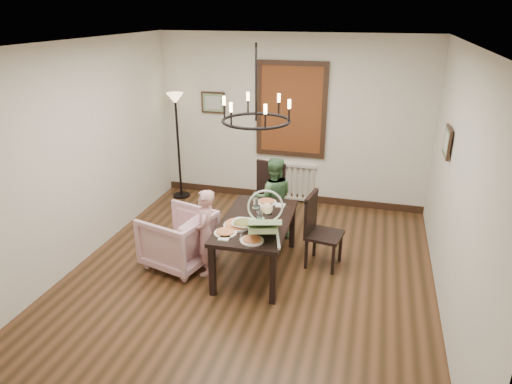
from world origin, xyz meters
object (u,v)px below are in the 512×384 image
at_px(elderly_woman, 206,239).
at_px(baby_bouncer, 264,222).
at_px(dining_table, 256,226).
at_px(chair_right, 325,231).
at_px(armchair, 178,239).
at_px(seated_man, 273,204).
at_px(floor_lamp, 178,148).
at_px(chair_far, 264,199).
at_px(drinking_glass, 259,216).

height_order(elderly_woman, baby_bouncer, baby_bouncer).
relative_size(dining_table, chair_right, 1.54).
height_order(armchair, baby_bouncer, baby_bouncer).
height_order(dining_table, seated_man, seated_man).
bearing_deg(dining_table, chair_right, 19.42).
distance_m(armchair, baby_bouncer, 1.35).
bearing_deg(floor_lamp, elderly_woman, -59.20).
height_order(chair_far, seated_man, chair_far).
distance_m(drinking_glass, floor_lamp, 2.85).
relative_size(elderly_woman, baby_bouncer, 1.57).
bearing_deg(drinking_glass, dining_table, 157.91).
relative_size(dining_table, armchair, 1.88).
bearing_deg(seated_man, drinking_glass, 76.42).
relative_size(elderly_woman, seated_man, 0.93).
distance_m(elderly_woman, drinking_glass, 0.73).
height_order(dining_table, drinking_glass, drinking_glass).
xyz_separation_m(dining_table, floor_lamp, (-1.94, 2.02, 0.29)).
height_order(elderly_woman, seated_man, seated_man).
distance_m(armchair, elderly_woman, 0.44).
xyz_separation_m(dining_table, drinking_glass, (0.05, -0.02, 0.15)).
bearing_deg(drinking_glass, chair_right, 23.57).
height_order(chair_far, chair_right, chair_far).
relative_size(chair_far, elderly_woman, 1.14).
xyz_separation_m(armchair, drinking_glass, (1.05, 0.12, 0.40)).
bearing_deg(dining_table, chair_far, 96.89).
relative_size(chair_right, seated_man, 0.98).
bearing_deg(dining_table, floor_lamp, 131.97).
bearing_deg(dining_table, drinking_glass, -23.93).
xyz_separation_m(baby_bouncer, floor_lamp, (-2.14, 2.43, 0.01)).
bearing_deg(chair_right, floor_lamp, 67.66).
distance_m(dining_table, drinking_glass, 0.16).
bearing_deg(floor_lamp, chair_far, -28.71).
distance_m(elderly_woman, baby_bouncer, 0.91).
bearing_deg(dining_table, seated_man, 88.44).
height_order(seated_man, baby_bouncer, baby_bouncer).
xyz_separation_m(elderly_woman, floor_lamp, (-1.35, 2.26, 0.43)).
height_order(chair_far, baby_bouncer, baby_bouncer).
xyz_separation_m(chair_far, floor_lamp, (-1.78, 0.97, 0.37)).
distance_m(chair_right, seated_man, 1.05).
relative_size(baby_bouncer, floor_lamp, 0.33).
relative_size(seated_man, floor_lamp, 0.56).
relative_size(elderly_woman, drinking_glass, 7.20).
bearing_deg(dining_table, elderly_woman, -159.20).
distance_m(chair_far, chair_right, 1.22).
bearing_deg(elderly_woman, drinking_glass, 97.89).
height_order(dining_table, baby_bouncer, baby_bouncer).
relative_size(dining_table, chair_far, 1.43).
relative_size(armchair, baby_bouncer, 1.36).
relative_size(baby_bouncer, drinking_glass, 4.59).
distance_m(dining_table, baby_bouncer, 0.54).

